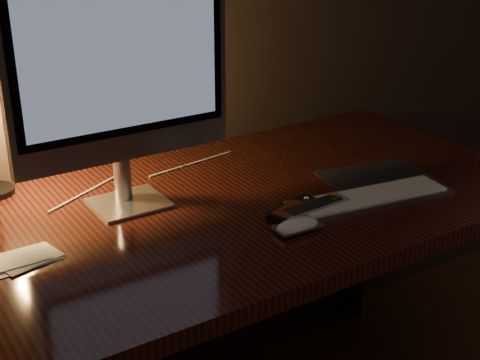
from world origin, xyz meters
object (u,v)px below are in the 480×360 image
keyboard (371,197)px  monitor (121,71)px  desk (197,245)px  media_remote (295,210)px  tv_remote (313,208)px  mouse (297,227)px

keyboard → monitor: bearing=158.6°
desk → monitor: (-0.15, 0.03, 0.43)m
keyboard → media_remote: bearing=177.6°
desk → keyboard: bearing=-36.2°
desk → tv_remote: size_ratio=8.78×
mouse → media_remote: media_remote is taller
media_remote → tv_remote: size_ratio=0.82×
mouse → tv_remote: bearing=34.5°
mouse → media_remote: size_ratio=0.65×
keyboard → tv_remote: tv_remote is taller
tv_remote → media_remote: bearing=153.5°
desk → keyboard: 0.42m
media_remote → monitor: bearing=120.8°
tv_remote → mouse: bearing=-151.4°
desk → monitor: monitor is taller
desk → keyboard: keyboard is taller
media_remote → tv_remote: bearing=-42.5°
desk → tv_remote: 0.31m
monitor → tv_remote: bearing=-38.0°
mouse → media_remote: (0.05, 0.07, 0.00)m
mouse → tv_remote: size_ratio=0.54×
mouse → keyboard: bearing=10.3°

